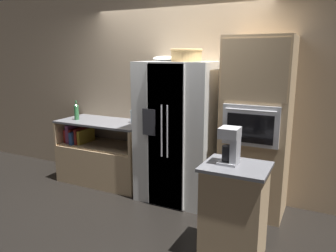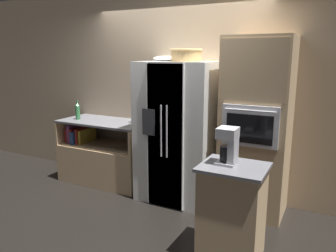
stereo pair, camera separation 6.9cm
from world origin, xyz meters
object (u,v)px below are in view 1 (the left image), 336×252
object	(u,v)px
fruit_bowl	(165,58)
bottle_tall	(134,115)
wall_oven	(256,127)
coffee_maker	(231,144)
bottle_short	(76,111)
refrigerator	(178,132)
wicker_basket	(186,55)

from	to	relation	value
fruit_bowl	bottle_tall	xyz separation A→B (m)	(-0.53, 0.05, -0.79)
wall_oven	fruit_bowl	xyz separation A→B (m)	(-1.20, 0.02, 0.78)
coffee_maker	bottle_short	bearing A→B (deg)	161.21
refrigerator	wicker_basket	size ratio (longest dim) A/B	4.67
bottle_short	bottle_tall	bearing A→B (deg)	11.59
wall_oven	bottle_tall	xyz separation A→B (m)	(-1.73, 0.06, -0.00)
fruit_bowl	refrigerator	bearing A→B (deg)	-20.66
wicker_basket	fruit_bowl	distance (m)	0.39
refrigerator	bottle_tall	world-z (taller)	refrigerator
bottle_tall	wall_oven	bearing A→B (deg)	-2.11
bottle_tall	wicker_basket	bearing A→B (deg)	-12.63
bottle_tall	coffee_maker	xyz separation A→B (m)	(1.71, -1.07, 0.04)
fruit_bowl	bottle_tall	world-z (taller)	fruit_bowl
refrigerator	bottle_tall	size ratio (longest dim) A/B	7.25
bottle_short	coffee_maker	size ratio (longest dim) A/B	0.85
refrigerator	wicker_basket	world-z (taller)	wicker_basket
fruit_bowl	bottle_short	xyz separation A→B (m)	(-1.41, -0.13, -0.77)
bottle_tall	refrigerator	bearing A→B (deg)	-9.93
refrigerator	fruit_bowl	size ratio (longest dim) A/B	5.70
wall_oven	bottle_short	distance (m)	2.61
wicker_basket	coffee_maker	world-z (taller)	wicker_basket
wicker_basket	bottle_tall	size ratio (longest dim) A/B	1.55
fruit_bowl	wicker_basket	bearing A→B (deg)	-22.85
refrigerator	wicker_basket	xyz separation A→B (m)	(0.14, -0.07, 0.98)
wall_oven	coffee_maker	xyz separation A→B (m)	(-0.01, -1.00, 0.04)
bottle_tall	bottle_short	xyz separation A→B (m)	(-0.88, -0.18, 0.01)
wall_oven	coffee_maker	distance (m)	1.00
coffee_maker	wicker_basket	bearing A→B (deg)	133.63
wall_oven	bottle_short	world-z (taller)	wall_oven
wall_oven	bottle_short	bearing A→B (deg)	-177.42
fruit_bowl	bottle_short	size ratio (longest dim) A/B	1.10
wicker_basket	coffee_maker	xyz separation A→B (m)	(0.83, -0.87, -0.79)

